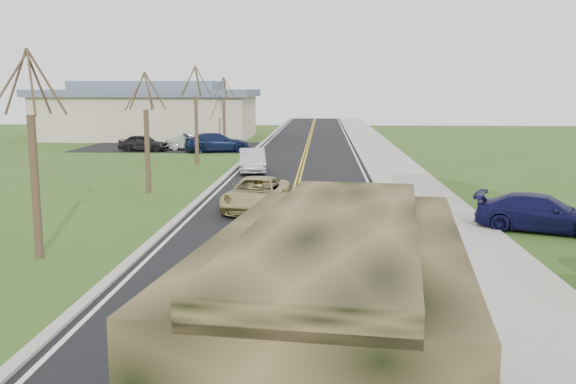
# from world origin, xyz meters

# --- Properties ---
(road) EXTENTS (8.00, 120.00, 0.01)m
(road) POSITION_xyz_m (0.00, 40.00, 0.01)
(road) COLOR black
(road) RESTS_ON ground
(curb_right) EXTENTS (0.30, 120.00, 0.12)m
(curb_right) POSITION_xyz_m (4.15, 40.00, 0.06)
(curb_right) COLOR #9E998E
(curb_right) RESTS_ON ground
(sidewalk_right) EXTENTS (3.20, 120.00, 0.10)m
(sidewalk_right) POSITION_xyz_m (5.90, 40.00, 0.05)
(sidewalk_right) COLOR #9E998E
(sidewalk_right) RESTS_ON ground
(curb_left) EXTENTS (0.30, 120.00, 0.10)m
(curb_left) POSITION_xyz_m (-4.15, 40.00, 0.05)
(curb_left) COLOR #9E998E
(curb_left) RESTS_ON ground
(bare_tree_a) EXTENTS (1.93, 2.26, 6.08)m
(bare_tree_a) POSITION_xyz_m (-7.00, 10.00, 2.63)
(bare_tree_a) COLOR #38281C
(bare_tree_a) RESTS_ON ground
(bare_tree_b) EXTENTS (1.83, 2.14, 5.73)m
(bare_tree_b) POSITION_xyz_m (-7.00, 22.00, 2.48)
(bare_tree_b) COLOR #38281C
(bare_tree_b) RESTS_ON ground
(bare_tree_c) EXTENTS (2.04, 2.39, 6.42)m
(bare_tree_c) POSITION_xyz_m (-7.00, 34.00, 2.78)
(bare_tree_c) COLOR #38281C
(bare_tree_c) RESTS_ON ground
(bare_tree_d) EXTENTS (1.88, 2.20, 5.91)m
(bare_tree_d) POSITION_xyz_m (-7.00, 46.00, 2.55)
(bare_tree_d) COLOR #38281C
(bare_tree_d) RESTS_ON ground
(commercial_building) EXTENTS (25.50, 21.50, 5.65)m
(commercial_building) POSITION_xyz_m (-15.98, 55.97, 2.69)
(commercial_building) COLOR tan
(commercial_building) RESTS_ON ground
(military_truck) EXTENTS (3.37, 7.45, 3.59)m
(military_truck) POSITION_xyz_m (1.57, -0.77, 2.06)
(military_truck) COLOR black
(military_truck) RESTS_ON ground
(suv_champagne) EXTENTS (2.68, 5.03, 1.34)m
(suv_champagne) POSITION_xyz_m (-1.36, 17.80, 0.67)
(suv_champagne) COLOR tan
(suv_champagne) RESTS_ON ground
(sedan_silver) EXTENTS (2.05, 4.42, 1.40)m
(sedan_silver) POSITION_xyz_m (-2.85, 29.79, 0.70)
(sedan_silver) COLOR silver
(sedan_silver) RESTS_ON ground
(pickup_navy) EXTENTS (4.84, 3.34, 1.30)m
(pickup_navy) POSITION_xyz_m (8.98, 14.41, 0.65)
(pickup_navy) COLOR #0F0F38
(pickup_navy) RESTS_ON ground
(lot_car_dark) EXTENTS (4.05, 1.90, 1.34)m
(lot_car_dark) POSITION_xyz_m (-12.90, 42.23, 0.67)
(lot_car_dark) COLOR black
(lot_car_dark) RESTS_ON ground
(lot_car_silver) EXTENTS (4.01, 1.42, 1.32)m
(lot_car_silver) POSITION_xyz_m (-9.36, 43.57, 0.66)
(lot_car_silver) COLOR #B7B7BD
(lot_car_silver) RESTS_ON ground
(lot_car_navy) EXTENTS (5.56, 3.42, 1.50)m
(lot_car_navy) POSITION_xyz_m (-6.97, 42.00, 0.75)
(lot_car_navy) COLOR #0F1837
(lot_car_navy) RESTS_ON ground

